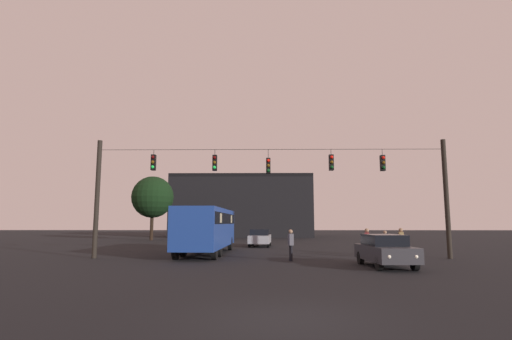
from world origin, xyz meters
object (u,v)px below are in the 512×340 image
at_px(car_far_left, 260,237).
at_px(pedestrian_crossing_center, 401,241).
at_px(pedestrian_crossing_left, 385,242).
at_px(city_bus, 208,226).
at_px(pedestrian_near_bus, 367,242).
at_px(tree_left_silhouette, 153,197).
at_px(car_near_right, 385,250).
at_px(pedestrian_crossing_right, 291,243).

height_order(car_far_left, pedestrian_crossing_center, pedestrian_crossing_center).
bearing_deg(pedestrian_crossing_left, car_far_left, 127.38).
distance_m(city_bus, pedestrian_near_bus, 10.60).
distance_m(city_bus, car_far_left, 9.47).
distance_m(car_far_left, pedestrian_crossing_left, 13.04).
relative_size(city_bus, pedestrian_crossing_center, 6.21).
relative_size(city_bus, car_far_left, 2.50).
xyz_separation_m(pedestrian_crossing_left, pedestrian_crossing_center, (0.34, -1.92, 0.12)).
distance_m(car_far_left, tree_left_silhouette, 18.75).
relative_size(car_near_right, pedestrian_crossing_left, 2.75).
xyz_separation_m(city_bus, pedestrian_near_bus, (9.53, -4.56, -0.85)).
relative_size(pedestrian_crossing_left, pedestrian_near_bus, 0.90).
bearing_deg(pedestrian_crossing_center, city_bus, 163.20).
height_order(city_bus, car_far_left, city_bus).
height_order(car_near_right, car_far_left, same).
relative_size(car_near_right, pedestrian_near_bus, 2.48).
xyz_separation_m(city_bus, pedestrian_crossing_center, (11.76, -3.55, -0.85)).
distance_m(pedestrian_near_bus, tree_left_silhouette, 32.51).
bearing_deg(pedestrian_near_bus, pedestrian_crossing_right, -176.19).
relative_size(car_far_left, tree_left_silhouette, 0.57).
height_order(city_bus, pedestrian_crossing_center, city_bus).
height_order(pedestrian_crossing_left, tree_left_silhouette, tree_left_silhouette).
relative_size(pedestrian_crossing_center, tree_left_silhouette, 0.23).
relative_size(car_near_right, car_far_left, 0.99).
xyz_separation_m(car_near_right, pedestrian_crossing_left, (1.92, 6.21, 0.10)).
bearing_deg(car_near_right, pedestrian_crossing_left, 72.80).
bearing_deg(pedestrian_crossing_center, pedestrian_crossing_left, 100.04).
xyz_separation_m(car_far_left, pedestrian_crossing_center, (8.26, -12.28, 0.22)).
relative_size(pedestrian_crossing_left, pedestrian_crossing_center, 0.90).
relative_size(car_far_left, pedestrian_crossing_right, 2.59).
height_order(city_bus, tree_left_silhouette, tree_left_silhouette).
xyz_separation_m(car_near_right, pedestrian_near_bus, (0.03, 3.28, 0.22)).
relative_size(car_far_left, pedestrian_crossing_center, 2.48).
xyz_separation_m(pedestrian_crossing_right, pedestrian_near_bus, (4.27, 0.28, 0.04)).
relative_size(car_near_right, tree_left_silhouette, 0.57).
bearing_deg(pedestrian_near_bus, city_bus, 154.45).
distance_m(pedestrian_crossing_center, pedestrian_crossing_right, 6.63).
relative_size(pedestrian_crossing_right, pedestrian_near_bus, 0.97).
height_order(pedestrian_crossing_center, tree_left_silhouette, tree_left_silhouette).
bearing_deg(pedestrian_crossing_right, car_near_right, -35.25).
bearing_deg(tree_left_silhouette, car_far_left, -43.86).
bearing_deg(pedestrian_crossing_left, pedestrian_near_bus, -122.92).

